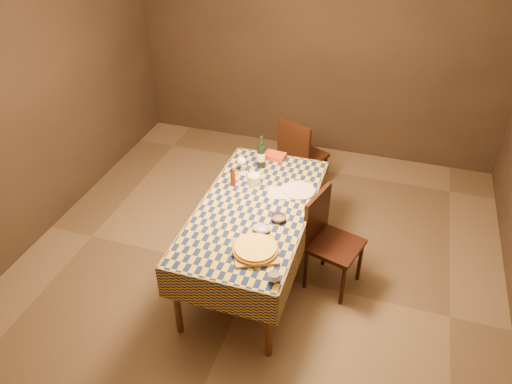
% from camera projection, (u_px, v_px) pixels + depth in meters
% --- Properties ---
extents(room, '(5.00, 5.10, 2.70)m').
position_uv_depth(room, '(254.00, 149.00, 3.92)').
color(room, brown).
rests_on(room, ground).
extents(dining_table, '(0.94, 1.84, 0.77)m').
position_uv_depth(dining_table, '(254.00, 215.00, 4.29)').
color(dining_table, brown).
rests_on(dining_table, ground).
extents(cutting_board, '(0.44, 0.44, 0.02)m').
position_uv_depth(cutting_board, '(255.00, 251.00, 3.79)').
color(cutting_board, '#998148').
rests_on(cutting_board, dining_table).
extents(pizza, '(0.40, 0.40, 0.04)m').
position_uv_depth(pizza, '(255.00, 248.00, 3.77)').
color(pizza, '#A0661A').
rests_on(pizza, cutting_board).
extents(pepper_mill, '(0.05, 0.05, 0.19)m').
position_uv_depth(pepper_mill, '(233.00, 177.00, 4.47)').
color(pepper_mill, '#511712').
rests_on(pepper_mill, dining_table).
extents(bowl, '(0.16, 0.16, 0.04)m').
position_uv_depth(bowl, '(279.00, 218.00, 4.10)').
color(bowl, '#644B54').
rests_on(bowl, dining_table).
extents(wine_glass, '(0.09, 0.09, 0.17)m').
position_uv_depth(wine_glass, '(241.00, 162.00, 4.62)').
color(wine_glass, white).
rests_on(wine_glass, dining_table).
extents(wine_bottle, '(0.09, 0.09, 0.33)m').
position_uv_depth(wine_bottle, '(261.00, 156.00, 4.71)').
color(wine_bottle, black).
rests_on(wine_bottle, dining_table).
extents(deli_tub, '(0.14, 0.14, 0.10)m').
position_uv_depth(deli_tub, '(254.00, 180.00, 4.51)').
color(deli_tub, silver).
rests_on(deli_tub, dining_table).
extents(takeout_container, '(0.21, 0.16, 0.05)m').
position_uv_depth(takeout_container, '(275.00, 156.00, 4.89)').
color(takeout_container, '#B13A17').
rests_on(takeout_container, dining_table).
extents(white_plate, '(0.38, 0.38, 0.02)m').
position_uv_depth(white_plate, '(299.00, 190.00, 4.45)').
color(white_plate, silver).
rests_on(white_plate, dining_table).
extents(tumbler, '(0.10, 0.10, 0.07)m').
position_uv_depth(tumbler, '(274.00, 277.00, 3.53)').
color(tumbler, white).
rests_on(tumbler, dining_table).
extents(flour_patch, '(0.29, 0.24, 0.00)m').
position_uv_depth(flour_patch, '(283.00, 193.00, 4.43)').
color(flour_patch, silver).
rests_on(flour_patch, dining_table).
extents(flour_bag, '(0.19, 0.17, 0.04)m').
position_uv_depth(flour_bag, '(261.00, 228.00, 3.99)').
color(flour_bag, '#95A1BE').
rests_on(flour_bag, dining_table).
extents(chair_far, '(0.56, 0.56, 0.93)m').
position_uv_depth(chair_far, '(300.00, 153.00, 5.47)').
color(chair_far, black).
rests_on(chair_far, ground).
extents(chair_right, '(0.53, 0.52, 0.93)m').
position_uv_depth(chair_right, '(327.00, 236.00, 4.33)').
color(chair_right, black).
rests_on(chair_right, ground).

